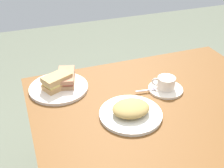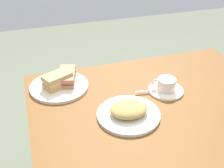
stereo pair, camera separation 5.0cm
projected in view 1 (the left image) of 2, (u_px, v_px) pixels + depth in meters
The scene contains 9 objects.
dining_table at pixel (158, 119), 1.28m from camera, with size 1.08×0.80×0.73m.
sandwich_plate at pixel (59, 88), 1.31m from camera, with size 0.27×0.27×0.01m, color silver.
sandwich_front at pixel (57, 81), 1.28m from camera, with size 0.14×0.12×0.06m.
sandwich_back at pixel (66, 78), 1.32m from camera, with size 0.11×0.16×0.05m.
coffee_saucer at pixel (165, 89), 1.30m from camera, with size 0.16×0.16×0.01m, color silver.
coffee_cup at pixel (166, 83), 1.28m from camera, with size 0.10×0.08×0.06m.
spoon at pixel (150, 90), 1.28m from camera, with size 0.10×0.03×0.01m.
side_plate at pixel (131, 114), 1.14m from camera, with size 0.25×0.25×0.01m, color silver.
side_food_pile at pixel (131, 108), 1.13m from camera, with size 0.15×0.13×0.04m, color #AB8A49.
Camera 1 is at (-0.53, -0.87, 1.44)m, focal length 46.17 mm.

